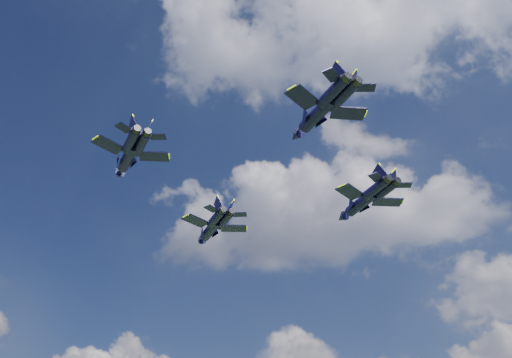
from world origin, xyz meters
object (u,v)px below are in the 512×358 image
at_px(jet_lead, 210,230).
at_px(jet_left, 127,159).
at_px(jet_right, 360,204).
at_px(jet_slot, 315,116).

relative_size(jet_lead, jet_left, 1.09).
distance_m(jet_right, jet_slot, 28.01).
bearing_deg(jet_lead, jet_right, -43.86).
distance_m(jet_lead, jet_right, 28.12).
height_order(jet_left, jet_right, jet_right).
relative_size(jet_left, jet_right, 0.89).
height_order(jet_lead, jet_left, jet_lead).
distance_m(jet_lead, jet_slot, 39.30).
xyz_separation_m(jet_left, jet_right, (31.49, 24.54, 0.29)).
height_order(jet_left, jet_slot, jet_left).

